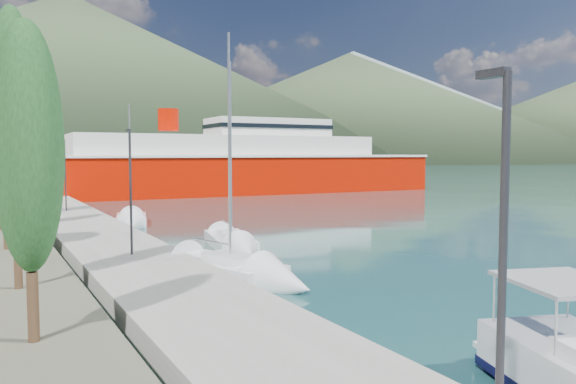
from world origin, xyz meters
TOP-DOWN VIEW (x-y plane):
  - ground at (0.00, 120.00)m, footprint 1400.00×1400.00m
  - quay at (-9.00, 26.00)m, footprint 5.00×88.00m
  - hills_far at (138.59, 618.73)m, footprint 1480.00×900.00m
  - hills_near at (98.04, 372.50)m, footprint 1010.00×520.00m
  - lamp_posts at (-9.00, 13.91)m, footprint 0.15×46.03m
  - sailboat_near at (-4.94, 8.06)m, footprint 4.84×8.74m
  - sailboat_mid at (-2.41, 15.72)m, footprint 3.75×8.60m
  - sailboat_far at (-5.17, 29.93)m, footprint 3.91×7.50m
  - ferry at (16.01, 60.55)m, footprint 62.41×14.90m

SIDE VIEW (x-z plane):
  - ground at x=0.00m, z-range 0.00..0.00m
  - sailboat_mid at x=-2.41m, z-range -5.71..6.29m
  - sailboat_far at x=-5.17m, z-range -4.97..5.56m
  - sailboat_near at x=-4.94m, z-range -5.70..6.34m
  - quay at x=-9.00m, z-range 0.00..0.80m
  - ferry at x=16.01m, z-range -2.41..9.91m
  - lamp_posts at x=-9.00m, z-range 1.05..7.11m
  - hills_near at x=98.04m, z-range -8.32..106.68m
  - hills_far at x=138.59m, z-range -12.61..167.39m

